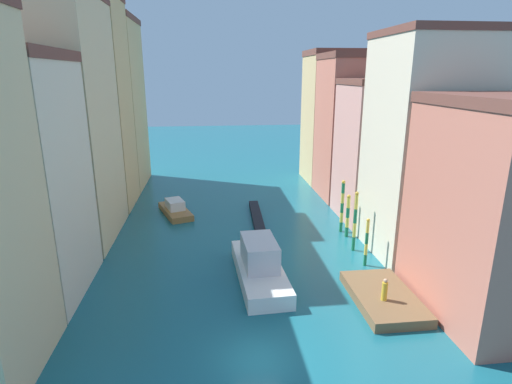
% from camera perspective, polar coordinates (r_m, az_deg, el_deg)
% --- Properties ---
extents(ground_plane, '(154.00, 154.00, 0.00)m').
position_cam_1_polar(ground_plane, '(44.84, -3.34, -2.62)').
color(ground_plane, '#196070').
extents(building_left_1, '(7.91, 8.77, 15.87)m').
position_cam_1_polar(building_left_1, '(30.21, -31.04, 1.48)').
color(building_left_1, beige).
rests_on(building_left_1, ground).
extents(building_left_2, '(7.91, 10.82, 20.85)m').
position_cam_1_polar(building_left_2, '(39.03, -25.67, 8.74)').
color(building_left_2, beige).
rests_on(building_left_2, ground).
extents(building_left_3, '(7.91, 7.66, 22.43)m').
position_cam_1_polar(building_left_3, '(47.96, -22.21, 11.18)').
color(building_left_3, '#DBB77A').
rests_on(building_left_3, ground).
extents(building_left_4, '(7.91, 10.32, 21.26)m').
position_cam_1_polar(building_left_4, '(56.75, -19.76, 11.42)').
color(building_left_4, '#DBB77A').
rests_on(building_left_4, ground).
extents(building_right_0, '(7.91, 9.71, 13.31)m').
position_cam_1_polar(building_right_0, '(28.18, 31.14, -2.17)').
color(building_right_0, '#C6705B').
rests_on(building_right_0, ground).
extents(building_right_1, '(7.91, 8.27, 17.63)m').
position_cam_1_polar(building_right_1, '(35.29, 22.63, 5.82)').
color(building_right_1, beige).
rests_on(building_right_1, ground).
extents(building_right_2, '(7.91, 7.65, 13.98)m').
position_cam_1_polar(building_right_2, '(42.89, 17.12, 5.49)').
color(building_right_2, tan).
rests_on(building_right_2, ground).
extents(building_right_3, '(7.91, 7.96, 16.72)m').
position_cam_1_polar(building_right_3, '(50.21, 13.57, 8.80)').
color(building_right_3, '#C6705B').
rests_on(building_right_3, ground).
extents(building_right_4, '(7.91, 7.75, 17.43)m').
position_cam_1_polar(building_right_4, '(57.56, 10.94, 10.20)').
color(building_right_4, '#DBB77A').
rests_on(building_right_4, ground).
extents(waterfront_dock, '(3.80, 6.57, 0.66)m').
position_cam_1_polar(waterfront_dock, '(28.85, 17.32, -13.85)').
color(waterfront_dock, brown).
rests_on(waterfront_dock, ground).
extents(person_on_dock, '(0.36, 0.36, 1.47)m').
position_cam_1_polar(person_on_dock, '(27.58, 17.48, -12.93)').
color(person_on_dock, gold).
rests_on(person_on_dock, waterfront_dock).
extents(mooring_pole_0, '(0.27, 0.27, 3.88)m').
position_cam_1_polar(mooring_pole_0, '(32.76, 15.15, -6.72)').
color(mooring_pole_0, '#197247').
rests_on(mooring_pole_0, ground).
extents(mooring_pole_1, '(0.30, 0.30, 5.18)m').
position_cam_1_polar(mooring_pole_1, '(35.03, 13.63, -3.95)').
color(mooring_pole_1, '#197247').
rests_on(mooring_pole_1, ground).
extents(mooring_pole_2, '(0.35, 0.35, 4.01)m').
position_cam_1_polar(mooring_pole_2, '(38.05, 12.65, -3.19)').
color(mooring_pole_2, '#197247').
rests_on(mooring_pole_2, ground).
extents(mooring_pole_3, '(0.33, 0.33, 5.03)m').
position_cam_1_polar(mooring_pole_3, '(38.97, 11.91, -1.90)').
color(mooring_pole_3, '#197247').
rests_on(mooring_pole_3, ground).
extents(vaporetto_white, '(3.54, 9.45, 3.02)m').
position_cam_1_polar(vaporetto_white, '(30.09, 0.49, -10.11)').
color(vaporetto_white, white).
rests_on(vaporetto_white, ground).
extents(gondola_black, '(1.29, 9.29, 0.50)m').
position_cam_1_polar(gondola_black, '(42.27, 0.09, -3.41)').
color(gondola_black, black).
rests_on(gondola_black, ground).
extents(motorboat_0, '(4.14, 6.49, 1.60)m').
position_cam_1_polar(motorboat_0, '(44.36, -11.18, -2.36)').
color(motorboat_0, olive).
rests_on(motorboat_0, ground).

